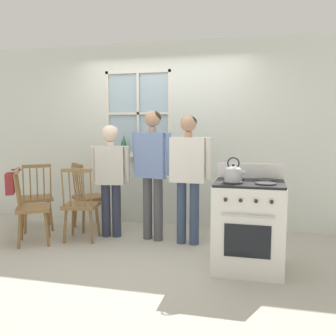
{
  "coord_description": "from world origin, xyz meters",
  "views": [
    {
      "loc": [
        1.38,
        -4.02,
        1.5
      ],
      "look_at": [
        0.34,
        0.21,
        1.0
      ],
      "focal_mm": 40.0,
      "sensor_mm": 36.0,
      "label": 1
    }
  ],
  "objects_px": {
    "chair_by_window": "(31,209)",
    "person_elderly_left": "(110,169)",
    "chair_center_cluster": "(88,198)",
    "handbag": "(10,183)",
    "kettle": "(233,173)",
    "chair_near_wall": "(37,199)",
    "chair_near_stove": "(81,206)",
    "potted_plant": "(124,149)",
    "stove": "(249,225)",
    "person_adult_right": "(188,167)",
    "person_teen_center": "(153,162)"
  },
  "relations": [
    {
      "from": "handbag",
      "to": "chair_near_stove",
      "type": "bearing_deg",
      "value": 28.34
    },
    {
      "from": "chair_near_stove",
      "to": "stove",
      "type": "bearing_deg",
      "value": 157.17
    },
    {
      "from": "chair_near_wall",
      "to": "person_elderly_left",
      "type": "distance_m",
      "value": 1.25
    },
    {
      "from": "chair_near_stove",
      "to": "potted_plant",
      "type": "distance_m",
      "value": 1.21
    },
    {
      "from": "chair_center_cluster",
      "to": "person_adult_right",
      "type": "distance_m",
      "value": 1.66
    },
    {
      "from": "kettle",
      "to": "potted_plant",
      "type": "relative_size",
      "value": 0.75
    },
    {
      "from": "stove",
      "to": "kettle",
      "type": "distance_m",
      "value": 0.59
    },
    {
      "from": "person_adult_right",
      "to": "person_elderly_left",
      "type": "bearing_deg",
      "value": 178.6
    },
    {
      "from": "chair_center_cluster",
      "to": "stove",
      "type": "distance_m",
      "value": 2.51
    },
    {
      "from": "kettle",
      "to": "person_teen_center",
      "type": "bearing_deg",
      "value": 141.58
    },
    {
      "from": "person_adult_right",
      "to": "potted_plant",
      "type": "bearing_deg",
      "value": 147.41
    },
    {
      "from": "chair_by_window",
      "to": "person_teen_center",
      "type": "bearing_deg",
      "value": -100.19
    },
    {
      "from": "chair_center_cluster",
      "to": "person_teen_center",
      "type": "height_order",
      "value": "person_teen_center"
    },
    {
      "from": "person_teen_center",
      "to": "potted_plant",
      "type": "height_order",
      "value": "person_teen_center"
    },
    {
      "from": "person_teen_center",
      "to": "person_adult_right",
      "type": "xyz_separation_m",
      "value": [
        0.48,
        -0.07,
        -0.04
      ]
    },
    {
      "from": "kettle",
      "to": "handbag",
      "type": "distance_m",
      "value": 2.75
    },
    {
      "from": "chair_center_cluster",
      "to": "person_adult_right",
      "type": "relative_size",
      "value": 0.59
    },
    {
      "from": "person_elderly_left",
      "to": "potted_plant",
      "type": "height_order",
      "value": "person_elderly_left"
    },
    {
      "from": "person_adult_right",
      "to": "handbag",
      "type": "relative_size",
      "value": 5.27
    },
    {
      "from": "kettle",
      "to": "stove",
      "type": "bearing_deg",
      "value": 39.59
    },
    {
      "from": "chair_center_cluster",
      "to": "person_elderly_left",
      "type": "distance_m",
      "value": 0.72
    },
    {
      "from": "chair_near_stove",
      "to": "person_elderly_left",
      "type": "xyz_separation_m",
      "value": [
        0.32,
        0.24,
        0.47
      ]
    },
    {
      "from": "chair_by_window",
      "to": "kettle",
      "type": "height_order",
      "value": "kettle"
    },
    {
      "from": "person_elderly_left",
      "to": "person_adult_right",
      "type": "distance_m",
      "value": 1.07
    },
    {
      "from": "chair_center_cluster",
      "to": "person_elderly_left",
      "type": "xyz_separation_m",
      "value": [
        0.47,
        -0.28,
        0.47
      ]
    },
    {
      "from": "chair_near_wall",
      "to": "stove",
      "type": "relative_size",
      "value": 0.89
    },
    {
      "from": "chair_by_window",
      "to": "chair_near_stove",
      "type": "relative_size",
      "value": 1.0
    },
    {
      "from": "person_adult_right",
      "to": "stove",
      "type": "xyz_separation_m",
      "value": [
        0.77,
        -0.66,
        -0.51
      ]
    },
    {
      "from": "chair_near_stove",
      "to": "chair_center_cluster",
      "type": "bearing_deg",
      "value": -84.44
    },
    {
      "from": "chair_near_wall",
      "to": "potted_plant",
      "type": "bearing_deg",
      "value": 174.37
    },
    {
      "from": "chair_near_wall",
      "to": "potted_plant",
      "type": "height_order",
      "value": "potted_plant"
    },
    {
      "from": "chair_near_stove",
      "to": "kettle",
      "type": "height_order",
      "value": "kettle"
    },
    {
      "from": "chair_near_wall",
      "to": "person_adult_right",
      "type": "height_order",
      "value": "person_adult_right"
    },
    {
      "from": "person_teen_center",
      "to": "potted_plant",
      "type": "relative_size",
      "value": 5.11
    },
    {
      "from": "chair_by_window",
      "to": "person_elderly_left",
      "type": "bearing_deg",
      "value": -88.93
    },
    {
      "from": "handbag",
      "to": "kettle",
      "type": "bearing_deg",
      "value": -4.6
    },
    {
      "from": "handbag",
      "to": "potted_plant",
      "type": "bearing_deg",
      "value": 54.27
    },
    {
      "from": "chair_near_wall",
      "to": "chair_center_cluster",
      "type": "distance_m",
      "value": 0.73
    },
    {
      "from": "chair_near_wall",
      "to": "stove",
      "type": "bearing_deg",
      "value": 127.58
    },
    {
      "from": "person_teen_center",
      "to": "handbag",
      "type": "distance_m",
      "value": 1.78
    },
    {
      "from": "person_elderly_left",
      "to": "chair_near_wall",
      "type": "bearing_deg",
      "value": 165.69
    },
    {
      "from": "person_elderly_left",
      "to": "potted_plant",
      "type": "distance_m",
      "value": 0.76
    },
    {
      "from": "chair_by_window",
      "to": "kettle",
      "type": "relative_size",
      "value": 3.89
    },
    {
      "from": "chair_by_window",
      "to": "person_elderly_left",
      "type": "xyz_separation_m",
      "value": [
        0.86,
        0.52,
        0.47
      ]
    },
    {
      "from": "chair_center_cluster",
      "to": "chair_by_window",
      "type": "bearing_deg",
      "value": 107.92
    },
    {
      "from": "chair_near_wall",
      "to": "handbag",
      "type": "height_order",
      "value": "same"
    },
    {
      "from": "handbag",
      "to": "person_teen_center",
      "type": "bearing_deg",
      "value": 21.29
    },
    {
      "from": "chair_near_wall",
      "to": "chair_near_stove",
      "type": "xyz_separation_m",
      "value": [
        0.83,
        -0.29,
        0.0
      ]
    },
    {
      "from": "chair_near_wall",
      "to": "handbag",
      "type": "relative_size",
      "value": 3.13
    },
    {
      "from": "chair_by_window",
      "to": "person_adult_right",
      "type": "xyz_separation_m",
      "value": [
        1.92,
        0.46,
        0.53
      ]
    }
  ]
}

